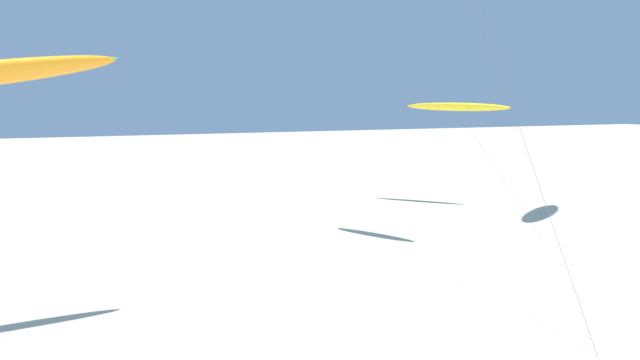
% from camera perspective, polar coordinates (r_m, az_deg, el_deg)
% --- Properties ---
extents(flying_kite_4, '(5.42, 12.36, 7.81)m').
position_cam_1_polar(flying_kite_4, '(48.50, 11.24, 5.93)').
color(flying_kite_4, yellow).
rests_on(flying_kite_4, ground).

